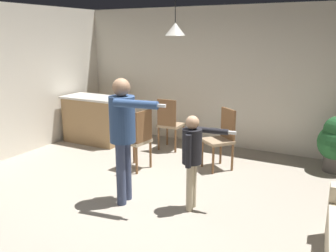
{
  "coord_description": "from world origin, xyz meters",
  "views": [
    {
      "loc": [
        2.31,
        -3.57,
        2.17
      ],
      "look_at": [
        0.12,
        0.52,
        1.0
      ],
      "focal_mm": 38.92,
      "sensor_mm": 36.0,
      "label": 1
    }
  ],
  "objects_px": {
    "person_adult": "(123,127)",
    "dining_chair_by_counter": "(169,122)",
    "kitchen_counter": "(94,119)",
    "dining_chair_near_wall": "(222,136)",
    "dining_chair_centre_back": "(138,137)",
    "person_child": "(193,152)"
  },
  "relations": [
    {
      "from": "dining_chair_near_wall",
      "to": "dining_chair_by_counter",
      "type": "bearing_deg",
      "value": 16.9
    },
    {
      "from": "person_adult",
      "to": "dining_chair_by_counter",
      "type": "relative_size",
      "value": 1.65
    },
    {
      "from": "person_child",
      "to": "dining_chair_centre_back",
      "type": "distance_m",
      "value": 1.63
    },
    {
      "from": "kitchen_counter",
      "to": "person_child",
      "type": "distance_m",
      "value": 3.52
    },
    {
      "from": "person_child",
      "to": "dining_chair_by_counter",
      "type": "distance_m",
      "value": 2.49
    },
    {
      "from": "dining_chair_near_wall",
      "to": "dining_chair_centre_back",
      "type": "xyz_separation_m",
      "value": [
        -1.17,
        -0.7,
        0.0
      ]
    },
    {
      "from": "person_adult",
      "to": "dining_chair_centre_back",
      "type": "bearing_deg",
      "value": -164.67
    },
    {
      "from": "person_adult",
      "to": "person_child",
      "type": "relative_size",
      "value": 1.35
    },
    {
      "from": "dining_chair_near_wall",
      "to": "dining_chair_centre_back",
      "type": "distance_m",
      "value": 1.36
    },
    {
      "from": "kitchen_counter",
      "to": "dining_chair_centre_back",
      "type": "height_order",
      "value": "dining_chair_centre_back"
    },
    {
      "from": "person_child",
      "to": "dining_chair_near_wall",
      "type": "xyz_separation_m",
      "value": [
        -0.19,
        1.57,
        -0.21
      ]
    },
    {
      "from": "kitchen_counter",
      "to": "dining_chair_near_wall",
      "type": "relative_size",
      "value": 1.26
    },
    {
      "from": "kitchen_counter",
      "to": "dining_chair_centre_back",
      "type": "xyz_separation_m",
      "value": [
        1.66,
        -0.91,
        0.07
      ]
    },
    {
      "from": "person_adult",
      "to": "dining_chair_by_counter",
      "type": "distance_m",
      "value": 2.39
    },
    {
      "from": "kitchen_counter",
      "to": "dining_chair_centre_back",
      "type": "distance_m",
      "value": 1.89
    },
    {
      "from": "person_child",
      "to": "dining_chair_near_wall",
      "type": "relative_size",
      "value": 1.22
    },
    {
      "from": "kitchen_counter",
      "to": "person_child",
      "type": "relative_size",
      "value": 1.03
    },
    {
      "from": "kitchen_counter",
      "to": "person_adult",
      "type": "bearing_deg",
      "value": -43.11
    },
    {
      "from": "person_child",
      "to": "person_adult",
      "type": "bearing_deg",
      "value": -81.34
    },
    {
      "from": "person_adult",
      "to": "person_child",
      "type": "height_order",
      "value": "person_adult"
    },
    {
      "from": "dining_chair_by_counter",
      "to": "dining_chair_near_wall",
      "type": "height_order",
      "value": "same"
    },
    {
      "from": "kitchen_counter",
      "to": "dining_chair_near_wall",
      "type": "distance_m",
      "value": 2.84
    }
  ]
}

